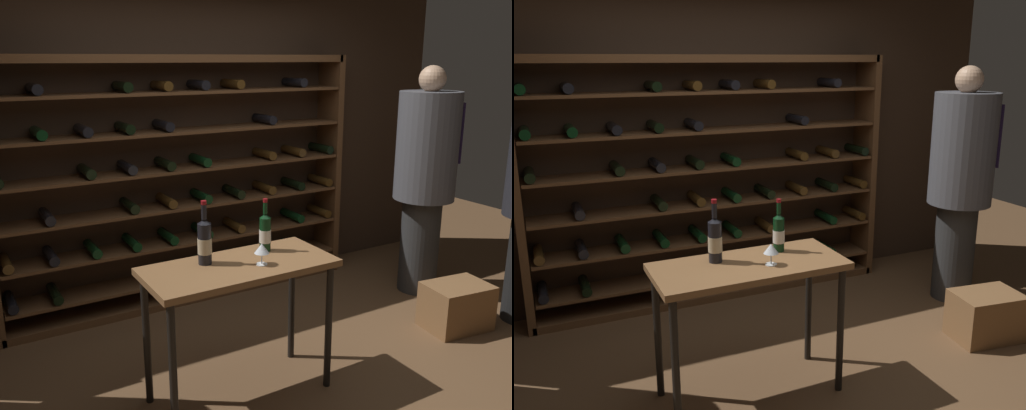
# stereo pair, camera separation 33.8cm
# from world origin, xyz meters

# --- Properties ---
(ground_plane) EXTENTS (9.50, 9.50, 0.00)m
(ground_plane) POSITION_xyz_m (0.00, 0.00, 0.00)
(ground_plane) COLOR brown
(back_wall) EXTENTS (5.40, 0.10, 2.78)m
(back_wall) POSITION_xyz_m (0.00, 1.75, 1.39)
(back_wall) COLOR #3D2B1E
(back_wall) RESTS_ON ground
(wine_rack) EXTENTS (3.06, 0.32, 2.04)m
(wine_rack) POSITION_xyz_m (-0.14, 1.54, 1.01)
(wine_rack) COLOR brown
(wine_rack) RESTS_ON ground
(tasting_table) EXTENTS (1.13, 0.51, 0.86)m
(tasting_table) POSITION_xyz_m (-0.42, 0.05, 0.74)
(tasting_table) COLOR brown
(tasting_table) RESTS_ON ground
(person_bystander_dark_jacket) EXTENTS (0.51, 0.51, 1.96)m
(person_bystander_dark_jacket) POSITION_xyz_m (1.72, 0.65, 1.07)
(person_bystander_dark_jacket) COLOR #2C2C2C
(person_bystander_dark_jacket) RESTS_ON ground
(wine_crate) EXTENTS (0.52, 0.40, 0.35)m
(wine_crate) POSITION_xyz_m (1.43, -0.03, 0.18)
(wine_crate) COLOR brown
(wine_crate) RESTS_ON ground
(wine_bottle_amber_reserve) EXTENTS (0.08, 0.08, 0.38)m
(wine_bottle_amber_reserve) POSITION_xyz_m (-0.59, 0.15, 0.99)
(wine_bottle_amber_reserve) COLOR black
(wine_bottle_amber_reserve) RESTS_ON tasting_table
(wine_bottle_gold_foil) EXTENTS (0.07, 0.07, 0.33)m
(wine_bottle_gold_foil) POSITION_xyz_m (-0.17, 0.17, 0.98)
(wine_bottle_gold_foil) COLOR black
(wine_bottle_gold_foil) RESTS_ON tasting_table
(wine_glass_stemmed_left) EXTENTS (0.09, 0.09, 0.13)m
(wine_glass_stemmed_left) POSITION_xyz_m (-0.31, -0.03, 0.95)
(wine_glass_stemmed_left) COLOR silver
(wine_glass_stemmed_left) RESTS_ON tasting_table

